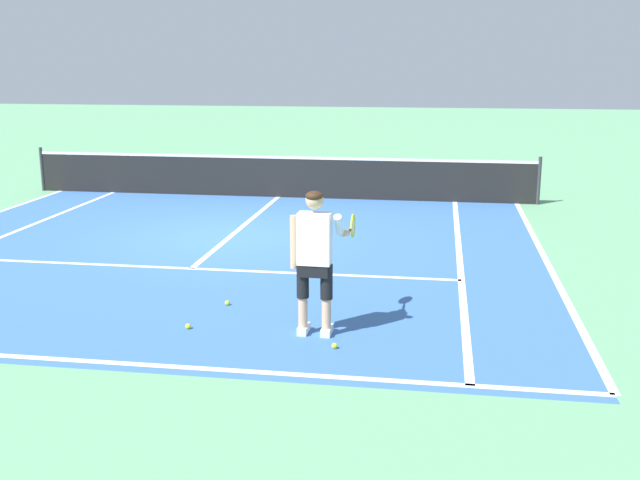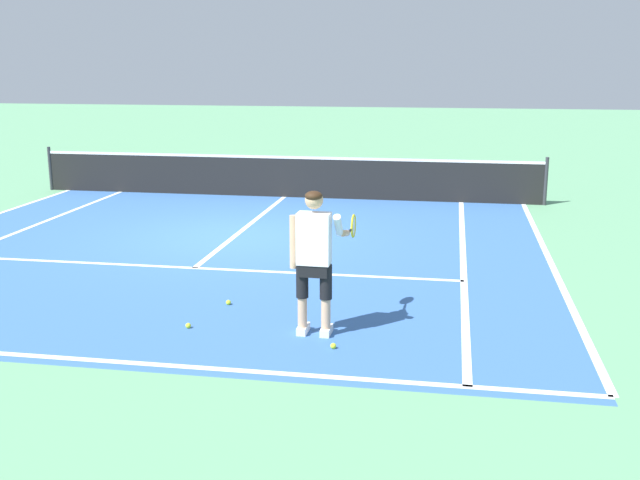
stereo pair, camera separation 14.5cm
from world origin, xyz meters
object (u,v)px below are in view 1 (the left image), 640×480
at_px(tennis_ball_by_baseline, 188,326).
at_px(tennis_ball_mid_court, 227,303).
at_px(tennis_player, 316,253).
at_px(tennis_ball_near_feet, 335,346).

xyz_separation_m(tennis_ball_by_baseline, tennis_ball_mid_court, (0.22, 0.95, 0.00)).
height_order(tennis_player, tennis_ball_by_baseline, tennis_player).
xyz_separation_m(tennis_player, tennis_ball_mid_court, (-1.32, 0.87, -0.96)).
distance_m(tennis_ball_near_feet, tennis_ball_by_baseline, 1.86).
height_order(tennis_player, tennis_ball_near_feet, tennis_player).
height_order(tennis_player, tennis_ball_mid_court, tennis_player).
bearing_deg(tennis_player, tennis_ball_by_baseline, -177.14).
bearing_deg(tennis_ball_near_feet, tennis_player, 123.20).
bearing_deg(tennis_ball_mid_court, tennis_ball_by_baseline, -102.86).
height_order(tennis_ball_by_baseline, tennis_ball_mid_court, same).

